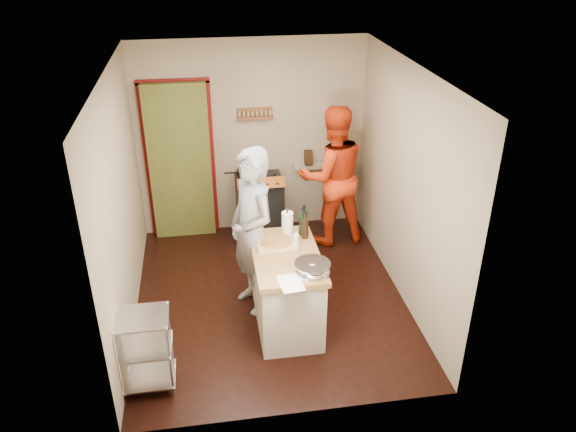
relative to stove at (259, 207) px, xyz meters
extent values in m
plane|color=black|center=(-0.05, -1.42, -0.45)|extent=(3.50, 3.50, 0.00)
cube|color=gray|center=(-0.05, 0.33, 0.85)|extent=(3.00, 0.04, 2.60)
cube|color=#565B23|center=(-1.00, 0.38, 0.60)|extent=(0.80, 0.40, 2.10)
cube|color=#650B0C|center=(-1.42, 0.31, 0.60)|extent=(0.06, 0.06, 2.10)
cube|color=#650B0C|center=(-0.58, 0.31, 0.60)|extent=(0.06, 0.06, 2.10)
cube|color=#650B0C|center=(-1.00, 0.31, 1.65)|extent=(0.90, 0.06, 0.06)
cube|color=brown|center=(0.00, 0.28, 1.15)|extent=(0.46, 0.09, 0.03)
cube|color=brown|center=(0.00, 0.32, 1.21)|extent=(0.46, 0.02, 0.12)
cube|color=olive|center=(0.00, 0.28, 1.21)|extent=(0.42, 0.04, 0.07)
cube|color=gray|center=(0.90, 0.23, 0.45)|extent=(0.80, 0.18, 0.04)
cube|color=black|center=(0.70, 0.23, 0.57)|extent=(0.10, 0.14, 0.22)
cube|color=gray|center=(-1.55, -1.42, 0.85)|extent=(0.04, 3.50, 2.60)
cube|color=gray|center=(1.45, -1.42, 0.85)|extent=(0.04, 3.50, 2.60)
cube|color=white|center=(-0.05, -1.42, 2.16)|extent=(3.00, 3.50, 0.02)
cube|color=black|center=(0.00, 0.01, -0.05)|extent=(0.60, 0.55, 0.80)
cube|color=black|center=(0.00, 0.01, 0.38)|extent=(0.60, 0.55, 0.06)
cube|color=brown|center=(0.00, -0.27, 0.47)|extent=(0.60, 0.15, 0.17)
cylinder|color=black|center=(-0.15, 0.14, 0.46)|extent=(0.26, 0.26, 0.05)
cylinder|color=silver|center=(-1.55, -2.80, -0.05)|extent=(0.02, 0.02, 0.80)
cylinder|color=silver|center=(-1.11, -2.80, -0.05)|extent=(0.02, 0.02, 0.80)
cylinder|color=silver|center=(-1.55, -2.44, -0.05)|extent=(0.02, 0.02, 0.80)
cylinder|color=silver|center=(-1.11, -2.44, -0.05)|extent=(0.02, 0.02, 0.80)
cube|color=silver|center=(-1.33, -2.62, -0.35)|extent=(0.48, 0.40, 0.02)
cube|color=silver|center=(-1.33, -2.62, 0.00)|extent=(0.48, 0.40, 0.02)
cube|color=silver|center=(-1.33, -2.62, 0.33)|extent=(0.48, 0.40, 0.02)
cube|color=beige|center=(0.07, -1.92, -0.05)|extent=(0.62, 1.09, 0.81)
cube|color=#A2773D|center=(0.07, -1.92, 0.39)|extent=(0.68, 1.14, 0.06)
cube|color=beige|center=(-0.01, -1.69, 0.43)|extent=(0.40, 0.40, 0.02)
cylinder|color=#B48338|center=(-0.01, -1.69, 0.45)|extent=(0.32, 0.32, 0.02)
ellipsoid|color=silver|center=(0.26, -2.29, 0.47)|extent=(0.35, 0.35, 0.11)
cylinder|color=white|center=(0.14, -1.55, 0.55)|extent=(0.12, 0.12, 0.28)
cylinder|color=silver|center=(0.18, -1.83, 0.50)|extent=(0.06, 0.06, 0.17)
cube|color=white|center=(0.03, -2.43, 0.42)|extent=(0.24, 0.32, 0.00)
cylinder|color=black|center=(0.33, -1.46, 0.57)|extent=(0.08, 0.08, 0.31)
cylinder|color=black|center=(0.31, -1.61, 0.57)|extent=(0.08, 0.08, 0.31)
cylinder|color=black|center=(0.30, -1.53, 0.57)|extent=(0.08, 0.08, 0.31)
imported|color=#B3B3B8|center=(-0.24, -1.54, 0.48)|extent=(0.68, 0.80, 1.86)
imported|color=red|center=(0.93, -0.22, 0.48)|extent=(0.98, 0.80, 1.86)
camera|label=1|loc=(-0.67, -6.68, 3.38)|focal=35.00mm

